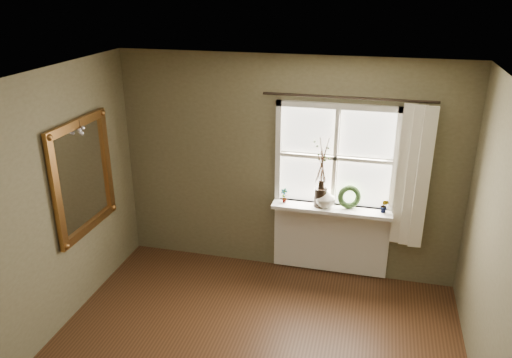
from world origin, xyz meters
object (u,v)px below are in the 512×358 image
object	(u,v)px
cream_vase	(325,197)
wreath	(349,199)
gilt_mirror	(83,176)
dark_jug	(321,197)

from	to	relation	value
cream_vase	wreath	size ratio (longest dim) A/B	0.87
cream_vase	gilt_mirror	xyz separation A→B (m)	(-2.43, -0.96, 0.39)
dark_jug	gilt_mirror	bearing A→B (deg)	-158.13
dark_jug	wreath	xyz separation A→B (m)	(0.32, 0.04, -0.01)
gilt_mirror	cream_vase	bearing A→B (deg)	21.45
cream_vase	gilt_mirror	distance (m)	2.64
gilt_mirror	wreath	bearing A→B (deg)	20.24
dark_jug	cream_vase	size ratio (longest dim) A/B	0.93
wreath	dark_jug	bearing A→B (deg)	166.70
dark_jug	gilt_mirror	size ratio (longest dim) A/B	0.18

